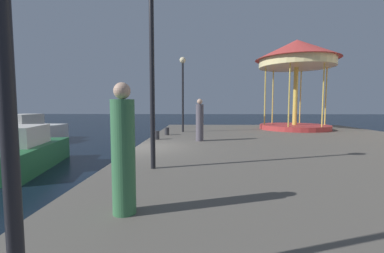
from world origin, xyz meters
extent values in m
plane|color=black|center=(0.00, 0.00, 0.00)|extent=(120.00, 120.00, 0.00)
cube|color=#5B564F|center=(6.74, 0.00, 0.40)|extent=(13.49, 22.38, 0.80)
cube|color=white|center=(-8.49, 6.87, 0.51)|extent=(2.38, 4.62, 1.02)
cube|color=beige|center=(-8.55, 5.97, 1.43)|extent=(1.59, 2.07, 0.81)
cube|color=#4C6070|center=(-8.48, 6.95, 1.59)|extent=(1.25, 0.19, 0.36)
cube|color=#236638|center=(-4.27, -0.45, 0.45)|extent=(2.95, 4.93, 0.91)
cube|color=beige|center=(-4.27, -0.46, 1.26)|extent=(1.85, 2.27, 0.72)
cube|color=#4C6070|center=(-4.46, 0.54, 1.41)|extent=(1.29, 0.33, 0.32)
cylinder|color=#B23333|center=(8.71, 7.42, 0.95)|extent=(4.44, 4.44, 0.30)
cylinder|color=gold|center=(8.71, 7.42, 2.96)|extent=(0.28, 0.28, 3.73)
cylinder|color=#F2E099|center=(8.71, 7.42, 5.08)|extent=(4.72, 4.72, 0.50)
cone|color=#C63D38|center=(8.71, 7.42, 5.96)|extent=(5.24, 5.24, 1.26)
cylinder|color=gold|center=(10.68, 7.42, 2.96)|extent=(0.08, 0.08, 3.73)
cylinder|color=gold|center=(9.69, 9.13, 2.96)|extent=(0.08, 0.08, 3.73)
cylinder|color=gold|center=(7.72, 9.13, 2.96)|extent=(0.08, 0.08, 3.73)
cylinder|color=gold|center=(6.74, 7.42, 2.96)|extent=(0.08, 0.08, 3.73)
cylinder|color=gold|center=(7.72, 5.71, 2.96)|extent=(0.08, 0.08, 3.73)
cylinder|color=gold|center=(9.69, 5.71, 2.96)|extent=(0.08, 0.08, 3.73)
cylinder|color=black|center=(1.02, -7.83, 2.88)|extent=(0.12, 0.12, 4.15)
cylinder|color=black|center=(1.27, -3.36, 2.84)|extent=(0.12, 0.12, 4.09)
cylinder|color=black|center=(1.44, 5.60, 2.82)|extent=(0.12, 0.12, 4.04)
sphere|color=#F9E5B2|center=(1.44, 5.60, 5.02)|extent=(0.36, 0.36, 0.36)
cylinder|color=#2D2D33|center=(0.45, 2.12, 1.00)|extent=(0.24, 0.24, 0.40)
cylinder|color=#2D2D33|center=(0.70, 3.93, 1.00)|extent=(0.24, 0.24, 0.40)
cylinder|color=#514C56|center=(2.44, 1.68, 1.61)|extent=(0.34, 0.34, 1.63)
sphere|color=tan|center=(2.44, 1.68, 2.55)|extent=(0.24, 0.24, 0.24)
cylinder|color=#387247|center=(1.33, -6.05, 1.63)|extent=(0.34, 0.34, 1.67)
sphere|color=tan|center=(1.33, -6.05, 2.59)|extent=(0.24, 0.24, 0.24)
camera|label=1|loc=(2.43, -9.69, 2.38)|focal=24.07mm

